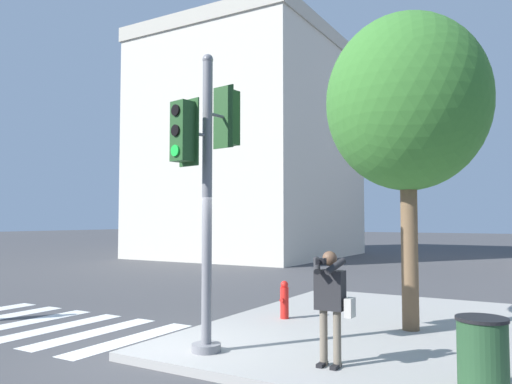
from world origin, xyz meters
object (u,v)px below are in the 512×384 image
at_px(person_photographer, 331,298).
at_px(street_tree, 407,104).
at_px(trash_bin, 483,355).
at_px(fire_hydrant, 284,300).
at_px(traffic_signal_pole, 207,169).

relative_size(person_photographer, street_tree, 0.27).
relative_size(person_photographer, trash_bin, 1.81).
bearing_deg(trash_bin, fire_hydrant, 145.63).
height_order(street_tree, trash_bin, street_tree).
bearing_deg(traffic_signal_pole, trash_bin, 2.17).
height_order(person_photographer, trash_bin, person_photographer).
bearing_deg(person_photographer, street_tree, 81.97).
distance_m(traffic_signal_pole, trash_bin, 4.55).
distance_m(traffic_signal_pole, person_photographer, 2.72).
xyz_separation_m(person_photographer, trash_bin, (1.93, -0.09, -0.50)).
bearing_deg(fire_hydrant, traffic_signal_pole, -87.50).
height_order(person_photographer, fire_hydrant, person_photographer).
bearing_deg(street_tree, person_photographer, -98.03).
height_order(person_photographer, street_tree, street_tree).
bearing_deg(fire_hydrant, person_photographer, -51.86).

